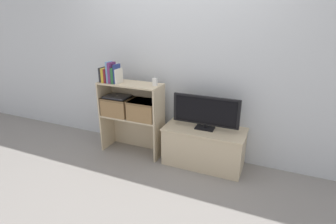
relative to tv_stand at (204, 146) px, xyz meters
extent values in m
plane|color=gray|center=(-0.45, -0.22, -0.24)|extent=(16.00, 16.00, 0.00)
cube|color=silver|center=(-0.45, 0.25, 0.96)|extent=(10.00, 0.05, 2.40)
cube|color=#CCB793|center=(0.00, 0.00, -0.01)|extent=(0.94, 0.44, 0.45)
cube|color=#CCB793|center=(0.00, 0.00, 0.23)|extent=(0.96, 0.46, 0.02)
cube|color=black|center=(0.00, 0.00, 0.24)|extent=(0.22, 0.14, 0.02)
cylinder|color=black|center=(0.00, 0.00, 0.27)|extent=(0.04, 0.04, 0.04)
cube|color=black|center=(0.00, 0.00, 0.46)|extent=(0.78, 0.03, 0.34)
cube|color=black|center=(0.00, -0.02, 0.46)|extent=(0.72, 0.00, 0.30)
cube|color=#CCB793|center=(-1.35, -0.06, 0.02)|extent=(0.02, 0.32, 0.51)
cube|color=#CCB793|center=(-0.57, -0.06, 0.02)|extent=(0.02, 0.32, 0.51)
cube|color=#CCB793|center=(-0.96, 0.09, 0.02)|extent=(0.77, 0.02, 0.51)
cube|color=#CCB793|center=(-0.96, -0.06, 0.26)|extent=(0.77, 0.32, 0.02)
cube|color=#CCB793|center=(-1.35, -0.06, 0.49)|extent=(0.02, 0.32, 0.44)
cube|color=#CCB793|center=(-0.57, -0.06, 0.49)|extent=(0.02, 0.32, 0.44)
cube|color=#CCB793|center=(-0.96, 0.09, 0.49)|extent=(0.77, 0.02, 0.44)
cube|color=#CCB793|center=(-0.96, -0.06, 0.69)|extent=(0.77, 0.32, 0.02)
cube|color=#232328|center=(-1.32, -0.12, 0.79)|extent=(0.03, 0.13, 0.18)
cube|color=gold|center=(-1.28, -0.12, 0.79)|extent=(0.03, 0.15, 0.18)
cube|color=maroon|center=(-1.24, -0.12, 0.79)|extent=(0.02, 0.15, 0.17)
cube|color=#709ECC|center=(-1.21, -0.12, 0.83)|extent=(0.03, 0.13, 0.26)
cube|color=#6B2D66|center=(-1.18, -0.12, 0.83)|extent=(0.04, 0.14, 0.25)
cube|color=#286638|center=(-1.14, -0.12, 0.80)|extent=(0.04, 0.14, 0.19)
cube|color=navy|center=(-1.10, -0.12, 0.82)|extent=(0.02, 0.13, 0.23)
cube|color=silver|center=(-1.08, -0.12, 0.80)|extent=(0.02, 0.15, 0.18)
cube|color=white|center=(-0.62, -0.06, 0.75)|extent=(0.05, 0.03, 0.09)
cylinder|color=silver|center=(-0.62, -0.06, 0.81)|extent=(0.01, 0.01, 0.03)
cube|color=#937047|center=(-1.15, -0.07, 0.39)|extent=(0.35, 0.28, 0.24)
cube|color=brown|center=(-1.15, -0.07, 0.49)|extent=(0.36, 0.29, 0.02)
cube|color=#937047|center=(-0.77, -0.07, 0.39)|extent=(0.35, 0.28, 0.24)
cube|color=brown|center=(-0.77, -0.07, 0.49)|extent=(0.36, 0.29, 0.02)
cube|color=#2D2D33|center=(-1.15, -0.07, 0.51)|extent=(0.31, 0.24, 0.02)
cylinder|color=#99999E|center=(-1.15, -0.07, 0.53)|extent=(0.02, 0.02, 0.00)
camera|label=1|loc=(0.73, -2.77, 1.49)|focal=28.00mm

